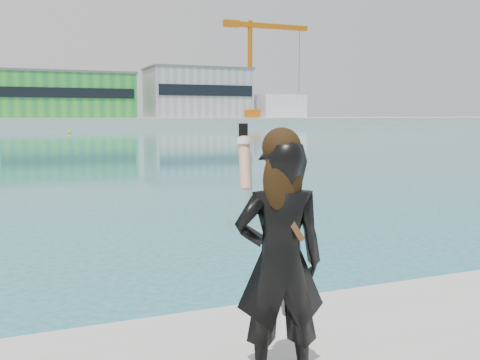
% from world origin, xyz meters
% --- Properties ---
extents(far_quay, '(320.00, 40.00, 2.00)m').
position_xyz_m(far_quay, '(0.00, 130.00, 1.00)').
color(far_quay, '#9E9E99').
rests_on(far_quay, ground).
extents(warehouse_green, '(30.60, 16.36, 10.50)m').
position_xyz_m(warehouse_green, '(8.00, 127.98, 7.26)').
color(warehouse_green, '#218438').
rests_on(warehouse_green, far_quay).
extents(warehouse_grey_right, '(25.50, 15.35, 12.50)m').
position_xyz_m(warehouse_grey_right, '(40.00, 127.98, 8.26)').
color(warehouse_grey_right, gray).
rests_on(warehouse_grey_right, far_quay).
extents(ancillary_shed, '(12.00, 10.00, 6.00)m').
position_xyz_m(ancillary_shed, '(62.00, 126.00, 5.00)').
color(ancillary_shed, silver).
rests_on(ancillary_shed, far_quay).
extents(dock_crane, '(23.00, 4.00, 24.00)m').
position_xyz_m(dock_crane, '(53.20, 122.00, 15.07)').
color(dock_crane, '#D6630C').
rests_on(dock_crane, far_quay).
extents(flagpole_right, '(1.28, 0.16, 8.00)m').
position_xyz_m(flagpole_right, '(22.09, 121.00, 6.54)').
color(flagpole_right, silver).
rests_on(flagpole_right, far_quay).
extents(buoy_near, '(0.50, 0.50, 0.50)m').
position_xyz_m(buoy_near, '(4.40, 77.65, 0.00)').
color(buoy_near, yellow).
rests_on(buoy_near, ground).
extents(woman, '(0.68, 0.53, 1.75)m').
position_xyz_m(woman, '(-0.49, -0.49, 1.68)').
color(woman, black).
rests_on(woman, near_quay).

